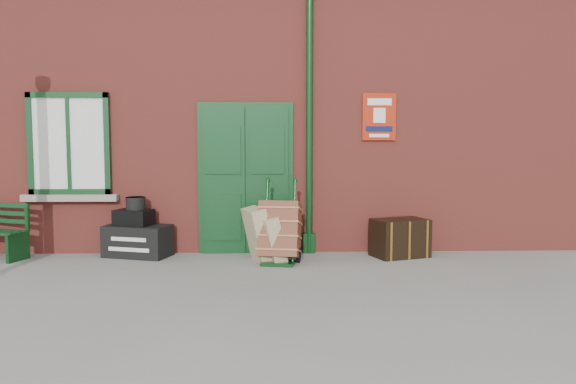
{
  "coord_description": "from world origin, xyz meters",
  "views": [
    {
      "loc": [
        0.07,
        -6.93,
        1.66
      ],
      "look_at": [
        0.31,
        0.6,
        1.0
      ],
      "focal_mm": 35.0,
      "sensor_mm": 36.0,
      "label": 1
    }
  ],
  "objects": [
    {
      "name": "strongbox",
      "position": [
        -1.92,
        1.25,
        0.58
      ],
      "size": [
        0.59,
        0.5,
        0.23
      ],
      "primitive_type": "cube",
      "rotation": [
        0.0,
        0.0,
        -0.3
      ],
      "color": "black",
      "rests_on": "houdini_trunk"
    },
    {
      "name": "station_building",
      "position": [
        -0.0,
        3.49,
        2.16
      ],
      "size": [
        10.3,
        4.3,
        4.36
      ],
      "color": "#9F3D33",
      "rests_on": "ground"
    },
    {
      "name": "ground",
      "position": [
        0.0,
        0.0,
        0.0
      ],
      "size": [
        80.0,
        80.0,
        0.0
      ],
      "primitive_type": "plane",
      "color": "gray",
      "rests_on": "ground"
    },
    {
      "name": "suitcase_back",
      "position": [
        -0.1,
        0.85,
        0.38
      ],
      "size": [
        0.52,
        0.62,
        0.77
      ],
      "primitive_type": "cube",
      "rotation": [
        0.0,
        -0.21,
        0.34
      ],
      "color": "tan",
      "rests_on": "ground"
    },
    {
      "name": "hatbox",
      "position": [
        -1.89,
        1.25,
        0.78
      ],
      "size": [
        0.35,
        0.35,
        0.18
      ],
      "primitive_type": "cylinder",
      "rotation": [
        0.0,
        0.0,
        -0.3
      ],
      "color": "black",
      "rests_on": "strongbox"
    },
    {
      "name": "houdini_trunk",
      "position": [
        -1.87,
        1.25,
        0.23
      ],
      "size": [
        1.03,
        0.75,
        0.46
      ],
      "primitive_type": "cube",
      "rotation": [
        0.0,
        0.0,
        -0.3
      ],
      "color": "black",
      "rests_on": "ground"
    },
    {
      "name": "suitcase_front",
      "position": [
        0.08,
        0.75,
        0.33
      ],
      "size": [
        0.47,
        0.56,
        0.66
      ],
      "primitive_type": "cube",
      "rotation": [
        0.0,
        -0.22,
        0.34
      ],
      "color": "tan",
      "rests_on": "ground"
    },
    {
      "name": "dark_trunk",
      "position": [
        1.96,
        1.12,
        0.28
      ],
      "size": [
        0.89,
        0.72,
        0.55
      ],
      "primitive_type": "cube",
      "rotation": [
        0.0,
        0.0,
        0.33
      ],
      "color": "black",
      "rests_on": "ground"
    },
    {
      "name": "porter_trolley",
      "position": [
        0.2,
        0.76,
        0.44
      ],
      "size": [
        0.65,
        0.68,
        1.14
      ],
      "rotation": [
        0.0,
        0.0,
        -0.18
      ],
      "color": "#0D3414",
      "rests_on": "ground"
    }
  ]
}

